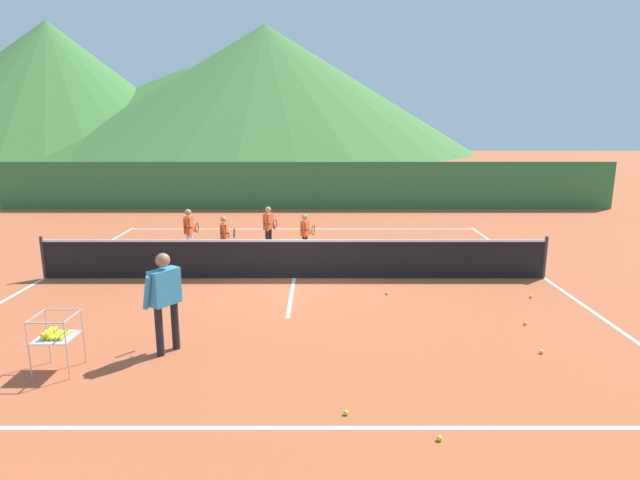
{
  "coord_description": "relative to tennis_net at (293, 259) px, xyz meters",
  "views": [
    {
      "loc": [
        0.63,
        -12.32,
        3.73
      ],
      "look_at": [
        0.67,
        -0.37,
        1.04
      ],
      "focal_mm": 29.33,
      "sensor_mm": 36.0,
      "label": 1
    }
  ],
  "objects": [
    {
      "name": "student_0",
      "position": [
        -3.09,
        2.23,
        0.31
      ],
      "size": [
        0.41,
        0.65,
        1.35
      ],
      "color": "silver",
      "rests_on": "ground"
    },
    {
      "name": "line_sideline_east",
      "position": [
        6.15,
        0.0,
        -0.5
      ],
      "size": [
        0.08,
        12.55,
        0.01
      ],
      "primitive_type": "cube",
      "color": "white",
      "rests_on": "ground"
    },
    {
      "name": "tennis_ball_5",
      "position": [
        0.97,
        -6.16,
        -0.47
      ],
      "size": [
        0.07,
        0.07,
        0.07
      ],
      "primitive_type": "sphere",
      "color": "yellow",
      "rests_on": "ground"
    },
    {
      "name": "ball_cart",
      "position": [
        -3.39,
        -4.91,
        0.09
      ],
      "size": [
        0.58,
        0.58,
        0.9
      ],
      "color": "#B7B7BC",
      "rests_on": "ground"
    },
    {
      "name": "hill_2",
      "position": [
        -34.89,
        59.66,
        7.86
      ],
      "size": [
        42.69,
        42.69,
        16.72
      ],
      "primitive_type": "cone",
      "color": "#427A38",
      "rests_on": "ground"
    },
    {
      "name": "line_sideline_west",
      "position": [
        -6.15,
        0.0,
        -0.5
      ],
      "size": [
        0.08,
        12.55,
        0.01
      ],
      "primitive_type": "cube",
      "color": "white",
      "rests_on": "ground"
    },
    {
      "name": "tennis_ball_4",
      "position": [
        2.07,
        -6.73,
        -0.47
      ],
      "size": [
        0.07,
        0.07,
        0.07
      ],
      "primitive_type": "sphere",
      "color": "yellow",
      "rests_on": "ground"
    },
    {
      "name": "tennis_ball_3",
      "position": [
        5.24,
        -1.48,
        -0.47
      ],
      "size": [
        0.07,
        0.07,
        0.07
      ],
      "primitive_type": "sphere",
      "color": "yellow",
      "rests_on": "ground"
    },
    {
      "name": "instructor",
      "position": [
        -1.89,
        -4.22,
        0.52
      ],
      "size": [
        0.58,
        0.83,
        1.7
      ],
      "color": "black",
      "rests_on": "ground"
    },
    {
      "name": "tennis_ball_1",
      "position": [
        2.12,
        -1.26,
        -0.47
      ],
      "size": [
        0.07,
        0.07,
        0.07
      ],
      "primitive_type": "sphere",
      "color": "yellow",
      "rests_on": "ground"
    },
    {
      "name": "tennis_ball_2",
      "position": [
        4.3,
        -4.3,
        -0.47
      ],
      "size": [
        0.07,
        0.07,
        0.07
      ],
      "primitive_type": "sphere",
      "color": "yellow",
      "rests_on": "ground"
    },
    {
      "name": "windscreen_fence",
      "position": [
        0.0,
        10.58,
        0.54
      ],
      "size": [
        27.08,
        0.08,
        2.08
      ],
      "primitive_type": "cube",
      "color": "#33753D",
      "rests_on": "ground"
    },
    {
      "name": "hill_0",
      "position": [
        -6.53,
        59.4,
        7.59
      ],
      "size": [
        54.2,
        54.2,
        16.18
      ],
      "primitive_type": "cone",
      "color": "#427A38",
      "rests_on": "ground"
    },
    {
      "name": "line_baseline_far",
      "position": [
        0.0,
        6.09,
        -0.5
      ],
      "size": [
        12.31,
        0.08,
        0.01
      ],
      "primitive_type": "cube",
      "color": "white",
      "rests_on": "ground"
    },
    {
      "name": "tennis_net",
      "position": [
        0.0,
        0.0,
        0.0
      ],
      "size": [
        12.32,
        0.08,
        1.05
      ],
      "color": "#333338",
      "rests_on": "ground"
    },
    {
      "name": "hill_1",
      "position": [
        -18.25,
        65.77,
        5.25
      ],
      "size": [
        55.55,
        55.55,
        11.49
      ],
      "primitive_type": "cone",
      "color": "#38702D",
      "rests_on": "ground"
    },
    {
      "name": "tennis_ball_0",
      "position": [
        4.52,
        -3.04,
        -0.47
      ],
      "size": [
        0.07,
        0.07,
        0.07
      ],
      "primitive_type": "sphere",
      "color": "yellow",
      "rests_on": "ground"
    },
    {
      "name": "ground_plane",
      "position": [
        0.0,
        0.0,
        -0.5
      ],
      "size": [
        120.0,
        120.0,
        0.0
      ],
      "primitive_type": "plane",
      "color": "#B25633"
    },
    {
      "name": "line_service_center",
      "position": [
        0.0,
        0.0,
        -0.5
      ],
      "size": [
        0.08,
        5.43,
        0.01
      ],
      "primitive_type": "cube",
      "color": "white",
      "rests_on": "ground"
    },
    {
      "name": "student_2",
      "position": [
        -0.89,
        2.87,
        0.29
      ],
      "size": [
        0.42,
        0.7,
        1.32
      ],
      "color": "black",
      "rests_on": "ground"
    },
    {
      "name": "student_3",
      "position": [
        0.21,
        2.28,
        0.22
      ],
      "size": [
        0.41,
        0.65,
        1.2
      ],
      "color": "black",
      "rests_on": "ground"
    },
    {
      "name": "line_baseline_near",
      "position": [
        0.0,
        -6.46,
        -0.5
      ],
      "size": [
        12.31,
        0.08,
        0.01
      ],
      "primitive_type": "cube",
      "color": "white",
      "rests_on": "ground"
    },
    {
      "name": "student_1",
      "position": [
        -1.98,
        1.7,
        0.25
      ],
      "size": [
        0.42,
        0.59,
        1.24
      ],
      "color": "silver",
      "rests_on": "ground"
    }
  ]
}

